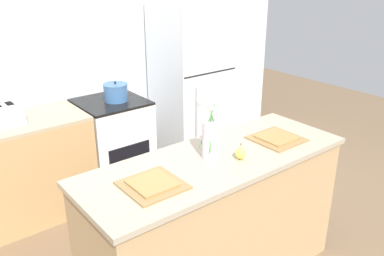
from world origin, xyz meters
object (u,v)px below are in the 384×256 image
object	(u,v)px
pear_figurine	(240,153)
plate_setting_left	(153,184)
refrigerator	(191,86)
stove_range	(114,144)
flower_vase	(211,136)
plate_setting_right	(276,138)
cooking_pot	(116,92)
toaster	(5,115)

from	to	relation	value
pear_figurine	plate_setting_left	distance (m)	0.61
refrigerator	plate_setting_left	xyz separation A→B (m)	(-1.56, -1.65, 0.10)
plate_setting_left	stove_range	bearing A→B (deg)	69.71
stove_range	flower_vase	world-z (taller)	flower_vase
flower_vase	plate_setting_right	size ratio (longest dim) A/B	1.30
refrigerator	cooking_pot	xyz separation A→B (m)	(-0.91, -0.03, 0.11)
stove_range	plate_setting_right	world-z (taller)	plate_setting_right
pear_figurine	toaster	size ratio (longest dim) A/B	0.38
stove_range	toaster	world-z (taller)	toaster
flower_vase	pear_figurine	size ratio (longest dim) A/B	3.84
stove_range	cooking_pot	xyz separation A→B (m)	(0.04, -0.03, 0.53)
refrigerator	stove_range	bearing A→B (deg)	-179.96
flower_vase	plate_setting_left	bearing A→B (deg)	-171.69
flower_vase	toaster	xyz separation A→B (m)	(-0.80, 1.53, -0.12)
plate_setting_left	toaster	distance (m)	1.64
stove_range	toaster	distance (m)	1.08
stove_range	flower_vase	distance (m)	1.71
toaster	plate_setting_left	bearing A→B (deg)	-78.43
refrigerator	flower_vase	xyz separation A→B (m)	(-1.08, -1.58, 0.24)
flower_vase	plate_setting_left	world-z (taller)	flower_vase
refrigerator	pear_figurine	bearing A→B (deg)	-119.09
pear_figurine	plate_setting_left	world-z (taller)	pear_figurine
stove_range	flower_vase	size ratio (longest dim) A/B	2.19
refrigerator	cooking_pot	bearing A→B (deg)	-178.11
plate_setting_left	toaster	world-z (taller)	toaster
plate_setting_right	cooking_pot	bearing A→B (deg)	102.70
cooking_pot	refrigerator	bearing A→B (deg)	1.89
plate_setting_left	plate_setting_right	world-z (taller)	same
toaster	pear_figurine	bearing A→B (deg)	-60.58
pear_figurine	plate_setting_right	xyz separation A→B (m)	(0.41, 0.06, -0.03)
flower_vase	plate_setting_left	xyz separation A→B (m)	(-0.48, -0.07, -0.14)
plate_setting_right	toaster	distance (m)	2.09
flower_vase	plate_setting_right	world-z (taller)	flower_vase
stove_range	plate_setting_right	xyz separation A→B (m)	(0.41, -1.64, 0.52)
flower_vase	plate_setting_right	bearing A→B (deg)	-7.32
refrigerator	toaster	world-z (taller)	refrigerator
stove_range	pear_figurine	bearing A→B (deg)	-89.95
cooking_pot	plate_setting_right	bearing A→B (deg)	-77.30
flower_vase	stove_range	bearing A→B (deg)	85.18
flower_vase	cooking_pot	distance (m)	1.56
plate_setting_right	stove_range	bearing A→B (deg)	103.94
cooking_pot	stove_range	bearing A→B (deg)	146.44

